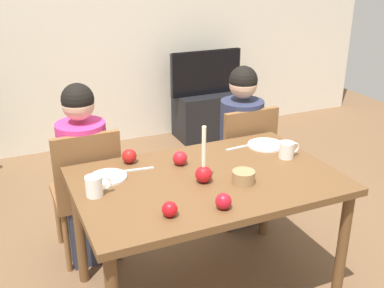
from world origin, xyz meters
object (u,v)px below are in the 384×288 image
at_px(dining_table, 207,191).
at_px(apple_far_edge, 223,201).
at_px(apple_near_candle, 180,158).
at_px(apple_by_left_plate, 129,156).
at_px(chair_right, 242,158).
at_px(mug_left, 95,186).
at_px(chair_left, 87,188).
at_px(bowl_walnuts, 243,177).
at_px(person_right_child, 240,149).
at_px(mug_right, 287,150).
at_px(person_left_child, 85,177).
at_px(tv, 206,73).
at_px(candle_centerpiece, 204,171).
at_px(plate_left, 108,177).
at_px(tv_stand, 206,115).
at_px(apple_by_right_mug, 170,209).
at_px(plate_right, 266,145).

height_order(dining_table, apple_far_edge, apple_far_edge).
bearing_deg(apple_far_edge, dining_table, 77.59).
xyz_separation_m(apple_near_candle, apple_by_left_plate, (-0.26, 0.14, 0.00)).
xyz_separation_m(chair_right, mug_left, (-1.17, -0.56, 0.29)).
bearing_deg(chair_left, bowl_walnuts, -47.29).
height_order(dining_table, person_right_child, person_right_child).
height_order(chair_right, mug_right, chair_right).
distance_m(person_left_child, apple_by_left_plate, 0.42).
height_order(person_left_child, apple_near_candle, person_left_child).
distance_m(chair_left, apple_far_edge, 1.08).
height_order(dining_table, apple_near_candle, apple_near_candle).
relative_size(dining_table, apple_by_left_plate, 16.60).
bearing_deg(bowl_walnuts, tv, 68.79).
bearing_deg(candle_centerpiece, apple_near_candle, 96.87).
bearing_deg(apple_by_left_plate, bowl_walnuts, -45.75).
relative_size(person_left_child, plate_left, 5.84).
bearing_deg(apple_far_edge, plate_left, 127.77).
relative_size(candle_centerpiece, apple_near_candle, 3.77).
height_order(tv, candle_centerpiece, candle_centerpiece).
bearing_deg(dining_table, tv, 64.64).
bearing_deg(candle_centerpiece, chair_right, 46.56).
distance_m(candle_centerpiece, bowl_walnuts, 0.21).
xyz_separation_m(dining_table, apple_far_edge, (-0.07, -0.33, 0.12)).
distance_m(tv_stand, apple_by_right_mug, 3.00).
bearing_deg(mug_right, chair_left, 152.76).
distance_m(plate_right, apple_by_right_mug, 1.01).
bearing_deg(mug_left, apple_by_right_mug, -51.64).
bearing_deg(bowl_walnuts, apple_by_right_mug, -161.70).
relative_size(plate_right, apple_by_left_plate, 2.68).
xyz_separation_m(person_left_child, apple_far_edge, (0.46, -0.97, 0.22)).
relative_size(person_left_child, apple_near_candle, 14.19).
distance_m(apple_near_candle, apple_by_left_plate, 0.29).
bearing_deg(apple_by_right_mug, dining_table, 41.39).
xyz_separation_m(person_right_child, apple_near_candle, (-0.64, -0.43, 0.22)).
xyz_separation_m(person_left_child, apple_by_left_plate, (0.21, -0.29, 0.22)).
bearing_deg(apple_by_left_plate, dining_table, -47.32).
xyz_separation_m(chair_right, apple_by_left_plate, (-0.90, -0.26, 0.28)).
bearing_deg(chair_left, chair_right, 0.00).
distance_m(chair_right, mug_right, 0.63).
bearing_deg(tv, mug_left, -126.73).
bearing_deg(mug_right, person_right_child, 87.11).
relative_size(dining_table, plate_left, 6.98).
xyz_separation_m(chair_left, apple_far_edge, (0.46, -0.93, 0.28)).
distance_m(apple_by_right_mug, apple_far_edge, 0.26).
relative_size(person_left_child, apple_by_right_mug, 15.89).
bearing_deg(mug_right, apple_near_candle, 165.42).
bearing_deg(plate_left, candle_centerpiece, -29.10).
bearing_deg(plate_left, chair_right, 20.57).
distance_m(bowl_walnuts, apple_by_left_plate, 0.68).
xyz_separation_m(tv, mug_left, (-1.68, -2.25, 0.09)).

